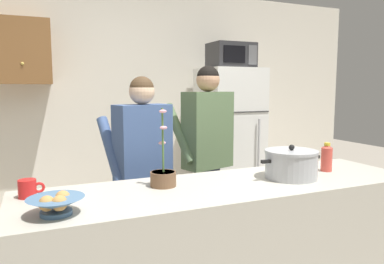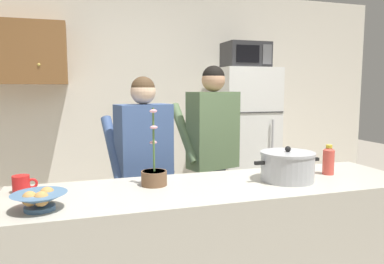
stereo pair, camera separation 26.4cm
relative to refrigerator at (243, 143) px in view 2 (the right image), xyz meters
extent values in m
cube|color=silver|center=(-1.03, 0.45, 0.45)|extent=(6.00, 0.12, 2.60)
sphere|color=gold|center=(-2.15, 0.05, 0.85)|extent=(0.03, 0.03, 0.03)
cube|color=#BCB7A8|center=(-1.03, -1.85, -0.39)|extent=(2.42, 0.68, 0.92)
cube|color=white|center=(0.00, 0.00, 0.00)|extent=(0.64, 0.64, 1.71)
cube|color=#333333|center=(0.00, -0.32, 0.38)|extent=(0.63, 0.01, 0.01)
cylinder|color=#B2B2B7|center=(0.18, -0.35, -0.09)|extent=(0.02, 0.02, 0.77)
cube|color=#2D2D30|center=(0.00, -0.02, 0.99)|extent=(0.48, 0.36, 0.28)
cube|color=black|center=(-0.06, -0.20, 0.99)|extent=(0.26, 0.01, 0.18)
cube|color=#59595B|center=(0.17, -0.20, 0.99)|extent=(0.11, 0.01, 0.21)
cylinder|color=#33384C|center=(-1.28, -1.12, -0.47)|extent=(0.11, 0.11, 0.76)
cylinder|color=#33384C|center=(-1.42, -1.15, -0.47)|extent=(0.11, 0.11, 0.76)
cube|color=#3F598C|center=(-1.35, -1.14, 0.21)|extent=(0.43, 0.28, 0.60)
sphere|color=beige|center=(-1.35, -1.14, 0.61)|extent=(0.18, 0.18, 0.18)
sphere|color=#4C3823|center=(-1.35, -1.14, 0.63)|extent=(0.18, 0.18, 0.18)
cylinder|color=#3F598C|center=(-1.19, -0.98, 0.19)|extent=(0.16, 0.37, 0.47)
cylinder|color=#3F598C|center=(-1.57, -1.07, 0.19)|extent=(0.16, 0.37, 0.47)
cylinder|color=#33384C|center=(-0.66, -0.92, -0.45)|extent=(0.11, 0.11, 0.81)
cylinder|color=#33384C|center=(-0.80, -0.96, -0.45)|extent=(0.11, 0.11, 0.81)
cube|color=#59724C|center=(-0.73, -0.94, 0.28)|extent=(0.46, 0.31, 0.64)
sphere|color=tan|center=(-0.73, -0.94, 0.70)|extent=(0.20, 0.20, 0.20)
sphere|color=black|center=(-0.73, -0.94, 0.72)|extent=(0.19, 0.19, 0.19)
cylinder|color=#59724C|center=(-0.56, -0.76, 0.26)|extent=(0.19, 0.39, 0.49)
cylinder|color=#59724C|center=(-0.97, -0.89, 0.26)|extent=(0.19, 0.39, 0.49)
cylinder|color=#ADAFB5|center=(-0.60, -1.88, 0.15)|extent=(0.32, 0.32, 0.16)
cylinder|color=#ADAFB5|center=(-0.60, -1.88, 0.24)|extent=(0.33, 0.33, 0.02)
sphere|color=black|center=(-0.60, -1.88, 0.26)|extent=(0.04, 0.04, 0.04)
cube|color=black|center=(-0.79, -1.88, 0.19)|extent=(0.06, 0.02, 0.02)
cube|color=black|center=(-0.41, -1.88, 0.19)|extent=(0.06, 0.02, 0.02)
cylinder|color=red|center=(-2.12, -1.68, 0.11)|extent=(0.09, 0.09, 0.10)
torus|color=red|center=(-2.06, -1.68, 0.11)|extent=(0.06, 0.01, 0.06)
cylinder|color=#4C7299|center=(-2.00, -2.01, 0.08)|extent=(0.14, 0.14, 0.02)
cone|color=#4C7299|center=(-2.00, -2.01, 0.12)|extent=(0.25, 0.25, 0.06)
sphere|color=tan|center=(-2.04, -2.04, 0.13)|extent=(0.07, 0.07, 0.07)
sphere|color=tan|center=(-1.97, -1.98, 0.13)|extent=(0.07, 0.07, 0.07)
sphere|color=tan|center=(-1.99, -2.06, 0.13)|extent=(0.07, 0.07, 0.07)
cylinder|color=#D84C3F|center=(-0.25, -1.81, 0.15)|extent=(0.07, 0.07, 0.16)
cone|color=#D84C3F|center=(-0.25, -1.81, 0.24)|extent=(0.07, 0.07, 0.02)
cylinder|color=gold|center=(-0.25, -1.81, 0.25)|extent=(0.04, 0.04, 0.02)
cylinder|color=brown|center=(-1.40, -1.74, 0.11)|extent=(0.15, 0.15, 0.09)
cylinder|color=#38281E|center=(-1.40, -1.74, 0.15)|extent=(0.14, 0.14, 0.01)
cylinder|color=#4C7238|center=(-1.40, -1.74, 0.34)|extent=(0.01, 0.02, 0.37)
ellipsoid|color=pink|center=(-1.40, -1.73, 0.32)|extent=(0.04, 0.03, 0.02)
ellipsoid|color=pink|center=(-1.40, -1.76, 0.41)|extent=(0.04, 0.03, 0.02)
ellipsoid|color=pink|center=(-1.40, -1.75, 0.50)|extent=(0.04, 0.03, 0.02)
camera|label=1|loc=(-2.07, -3.72, 0.63)|focal=34.36mm
camera|label=2|loc=(-1.82, -3.81, 0.63)|focal=34.36mm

